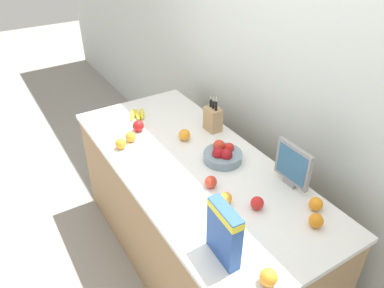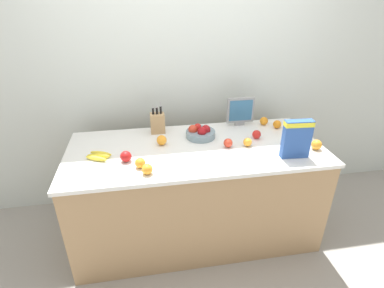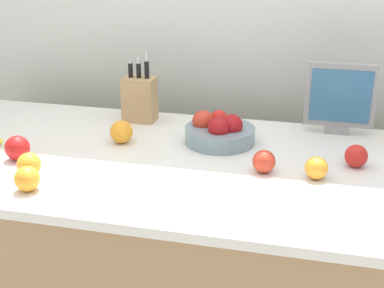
% 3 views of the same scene
% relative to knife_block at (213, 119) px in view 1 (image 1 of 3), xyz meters
% --- Properties ---
extents(ground_plane, '(14.00, 14.00, 0.00)m').
position_rel_knife_block_xyz_m(ground_plane, '(0.28, -0.33, -0.96)').
color(ground_plane, gray).
extents(wall_back, '(9.00, 0.06, 2.60)m').
position_rel_knife_block_xyz_m(wall_back, '(0.28, 0.33, 0.34)').
color(wall_back, silver).
rests_on(wall_back, ground_plane).
extents(counter, '(2.03, 0.89, 0.87)m').
position_rel_knife_block_xyz_m(counter, '(0.28, -0.33, -0.52)').
color(counter, tan).
rests_on(counter, ground_plane).
extents(knife_block, '(0.12, 0.09, 0.28)m').
position_rel_knife_block_xyz_m(knife_block, '(0.00, 0.00, 0.00)').
color(knife_block, tan).
rests_on(knife_block, counter).
extents(small_monitor, '(0.25, 0.03, 0.26)m').
position_rel_knife_block_xyz_m(small_monitor, '(0.75, 0.03, 0.05)').
color(small_monitor, gray).
rests_on(small_monitor, counter).
extents(cereal_box, '(0.21, 0.08, 0.29)m').
position_rel_knife_block_xyz_m(cereal_box, '(0.97, -0.61, 0.07)').
color(cereal_box, '#2D56A8').
rests_on(cereal_box, counter).
extents(fruit_bowl, '(0.25, 0.25, 0.11)m').
position_rel_knife_block_xyz_m(fruit_bowl, '(0.35, -0.16, -0.05)').
color(fruit_bowl, gray).
rests_on(fruit_bowl, counter).
extents(banana_bunch, '(0.20, 0.18, 0.04)m').
position_rel_knife_block_xyz_m(banana_bunch, '(-0.47, -0.38, -0.07)').
color(banana_bunch, yellow).
rests_on(banana_bunch, counter).
extents(apple_middle, '(0.08, 0.08, 0.08)m').
position_rel_knife_block_xyz_m(apple_middle, '(-0.26, -0.46, -0.05)').
color(apple_middle, red).
rests_on(apple_middle, counter).
extents(apple_leftmost, '(0.07, 0.07, 0.07)m').
position_rel_knife_block_xyz_m(apple_leftmost, '(0.53, -0.37, -0.05)').
color(apple_leftmost, red).
rests_on(apple_leftmost, counter).
extents(apple_rear, '(0.07, 0.07, 0.07)m').
position_rel_knife_block_xyz_m(apple_rear, '(0.81, -0.26, -0.05)').
color(apple_rear, red).
rests_on(apple_rear, counter).
extents(orange_near_bowl, '(0.08, 0.08, 0.08)m').
position_rel_knife_block_xyz_m(orange_near_bowl, '(1.20, -0.53, -0.05)').
color(orange_near_bowl, orange).
rests_on(orange_near_bowl, counter).
extents(orange_front_right, '(0.07, 0.07, 0.07)m').
position_rel_knife_block_xyz_m(orange_front_right, '(0.98, -0.00, -0.05)').
color(orange_front_right, orange).
rests_on(orange_front_right, counter).
extents(orange_back_center, '(0.07, 0.07, 0.07)m').
position_rel_knife_block_xyz_m(orange_back_center, '(-0.12, -0.66, -0.05)').
color(orange_back_center, orange).
rests_on(orange_back_center, counter).
extents(orange_by_cereal, '(0.07, 0.07, 0.07)m').
position_rel_knife_block_xyz_m(orange_by_cereal, '(-0.16, -0.57, -0.05)').
color(orange_by_cereal, orange).
rests_on(orange_by_cereal, counter).
extents(orange_mid_left, '(0.08, 0.08, 0.08)m').
position_rel_knife_block_xyz_m(orange_mid_left, '(0.01, -0.24, -0.05)').
color(orange_mid_left, orange).
rests_on(orange_mid_left, counter).
extents(orange_mid_right, '(0.07, 0.07, 0.07)m').
position_rel_knife_block_xyz_m(orange_mid_right, '(0.69, -0.38, -0.05)').
color(orange_mid_right, orange).
rests_on(orange_mid_right, counter).
extents(orange_front_center, '(0.07, 0.07, 0.07)m').
position_rel_knife_block_xyz_m(orange_front_center, '(1.07, -0.09, -0.05)').
color(orange_front_center, orange).
rests_on(orange_front_center, counter).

